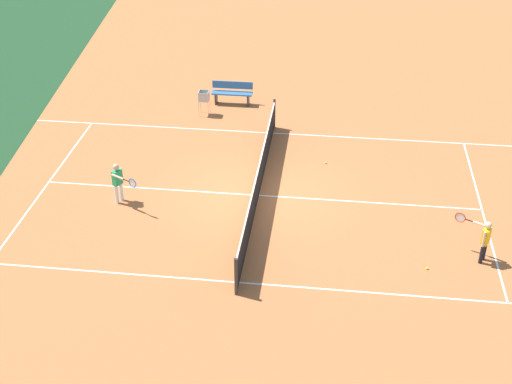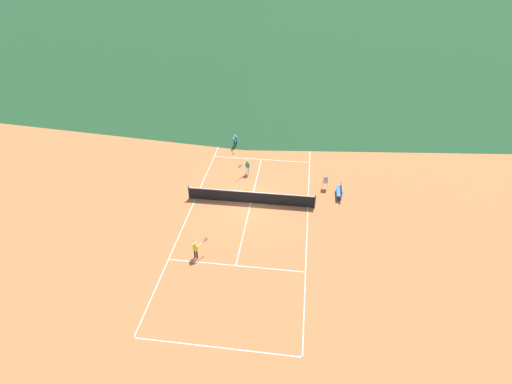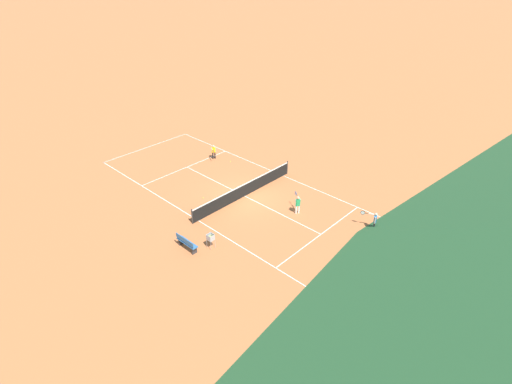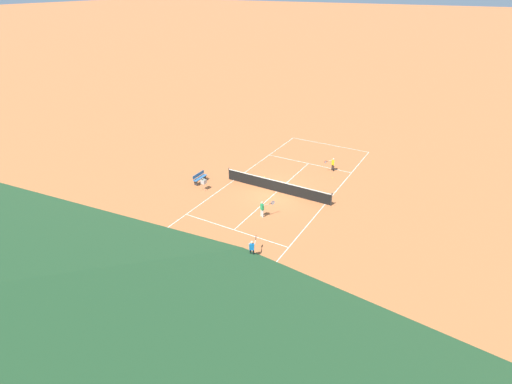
% 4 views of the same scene
% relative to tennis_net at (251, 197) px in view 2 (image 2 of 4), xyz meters
% --- Properties ---
extents(ground_plane, '(600.00, 600.00, 0.00)m').
position_rel_tennis_net_xyz_m(ground_plane, '(0.00, 0.00, -0.50)').
color(ground_plane, '#BC6638').
extents(court_line_markings, '(8.25, 23.85, 0.01)m').
position_rel_tennis_net_xyz_m(court_line_markings, '(0.00, 0.00, -0.50)').
color(court_line_markings, white).
rests_on(court_line_markings, ground).
extents(tennis_net, '(9.18, 0.08, 1.06)m').
position_rel_tennis_net_xyz_m(tennis_net, '(0.00, 0.00, 0.00)').
color(tennis_net, '#2D2D2D').
rests_on(tennis_net, ground).
extents(windscreen_fence_far, '(17.28, 0.08, 2.90)m').
position_rel_tennis_net_xyz_m(windscreen_fence_far, '(-0.00, 15.50, 0.81)').
color(windscreen_fence_far, '#236B42').
rests_on(windscreen_fence_far, ground).
extents(player_far_service, '(0.77, 0.86, 1.19)m').
position_rel_tennis_net_xyz_m(player_far_service, '(-2.46, -5.98, 0.20)').
color(player_far_service, black).
rests_on(player_far_service, ground).
extents(player_near_service, '(0.81, 0.88, 1.24)m').
position_rel_tennis_net_xyz_m(player_near_service, '(-0.85, 3.91, 0.22)').
color(player_near_service, white).
rests_on(player_near_service, ground).
extents(player_near_baseline, '(0.41, 1.03, 1.19)m').
position_rel_tennis_net_xyz_m(player_near_baseline, '(-2.57, 8.36, 0.20)').
color(player_near_baseline, black).
rests_on(player_near_baseline, ground).
extents(tennis_ball_by_net_right, '(0.07, 0.07, 0.07)m').
position_rel_tennis_net_xyz_m(tennis_ball_by_net_right, '(-0.57, 10.01, -0.47)').
color(tennis_ball_by_net_right, '#CCE033').
rests_on(tennis_ball_by_net_right, ground).
extents(tennis_ball_by_net_left, '(0.07, 0.07, 0.07)m').
position_rel_tennis_net_xyz_m(tennis_ball_by_net_left, '(2.16, -1.88, -0.47)').
color(tennis_ball_by_net_left, '#CCE033').
rests_on(tennis_ball_by_net_left, ground).
extents(tennis_ball_far_corner, '(0.07, 0.07, 0.07)m').
position_rel_tennis_net_xyz_m(tennis_ball_far_corner, '(3.94, 8.79, -0.47)').
color(tennis_ball_far_corner, '#CCE033').
rests_on(tennis_ball_far_corner, ground).
extents(tennis_ball_alley_left, '(0.07, 0.07, 0.07)m').
position_rel_tennis_net_xyz_m(tennis_ball_alley_left, '(-3.01, -4.61, -0.47)').
color(tennis_ball_alley_left, '#CCE033').
rests_on(tennis_ball_alley_left, ground).
extents(ball_hopper, '(0.36, 0.36, 0.89)m').
position_rel_tennis_net_xyz_m(ball_hopper, '(5.30, 2.59, 0.16)').
color(ball_hopper, '#B7B7BC').
rests_on(ball_hopper, ground).
extents(courtside_bench, '(0.36, 1.50, 0.84)m').
position_rel_tennis_net_xyz_m(courtside_bench, '(6.34, 1.74, -0.05)').
color(courtside_bench, '#336699').
rests_on(courtside_bench, ground).
extents(alpine_chalet, '(13.00, 10.00, 11.20)m').
position_rel_tennis_net_xyz_m(alpine_chalet, '(-3.90, 33.53, 5.32)').
color(alpine_chalet, tan).
rests_on(alpine_chalet, ground).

